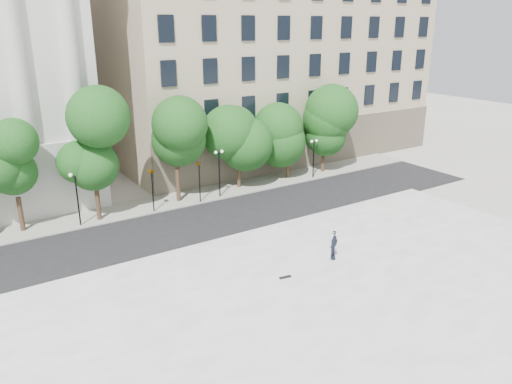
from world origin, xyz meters
TOP-DOWN VIEW (x-y plane):
  - ground at (0.00, 0.00)m, footprint 160.00×160.00m
  - plaza at (0.00, 3.00)m, footprint 44.00×22.00m
  - street at (0.00, 18.00)m, footprint 60.00×8.00m
  - far_sidewalk at (0.00, 24.00)m, footprint 60.00×4.00m
  - building_east at (20.00, 38.91)m, footprint 36.00×26.15m
  - traffic_light_west at (0.47, 22.30)m, footprint 0.55×1.97m
  - traffic_light_east at (4.72, 22.30)m, footprint 0.35×1.59m
  - person_lying at (6.38, 7.13)m, footprint 1.76×1.89m
  - skateboard at (2.43, 6.85)m, footprint 0.76×0.29m
  - street_trees at (2.13, 23.56)m, footprint 43.68×5.36m
  - lamp_posts at (-0.01, 22.60)m, footprint 37.15×0.28m

SIDE VIEW (x-z plane):
  - ground at x=0.00m, z-range 0.00..0.00m
  - street at x=0.00m, z-range 0.00..0.02m
  - far_sidewalk at x=0.00m, z-range 0.00..0.12m
  - plaza at x=0.00m, z-range 0.00..0.45m
  - skateboard at x=2.43m, z-range 0.45..0.53m
  - person_lying at x=6.38m, z-range 0.45..0.97m
  - lamp_posts at x=-0.01m, z-range 0.72..5.04m
  - traffic_light_east at x=4.72m, z-range 1.56..5.69m
  - traffic_light_west at x=0.47m, z-range 1.64..5.92m
  - street_trees at x=2.13m, z-range 1.04..9.01m
  - building_east at x=20.00m, z-range -0.36..22.64m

